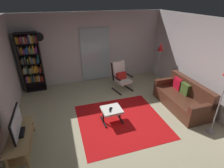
% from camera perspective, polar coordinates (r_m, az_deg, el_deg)
% --- Properties ---
extents(ground_plane, '(7.02, 7.02, 0.00)m').
position_cam_1_polar(ground_plane, '(4.89, 1.64, -12.40)').
color(ground_plane, '#B6AD8A').
extents(wall_back, '(5.60, 0.06, 2.60)m').
position_cam_1_polar(wall_back, '(6.84, -6.30, 11.44)').
color(wall_back, silver).
rests_on(wall_back, ground).
extents(wall_right, '(0.06, 6.00, 2.60)m').
position_cam_1_polar(wall_right, '(5.63, 28.89, 4.84)').
color(wall_right, silver).
rests_on(wall_right, ground).
extents(glass_door_panel, '(1.10, 0.01, 2.00)m').
position_cam_1_polar(glass_door_panel, '(6.86, -5.36, 9.36)').
color(glass_door_panel, silver).
extents(area_rug, '(2.27, 2.18, 0.01)m').
position_cam_1_polar(area_rug, '(4.95, 2.97, -11.80)').
color(area_rug, red).
rests_on(area_rug, ground).
extents(tv_stand, '(0.44, 1.29, 0.47)m').
position_cam_1_polar(tv_stand, '(4.42, -27.30, -15.78)').
color(tv_stand, tan).
rests_on(tv_stand, ground).
extents(television, '(0.20, 0.87, 0.53)m').
position_cam_1_polar(television, '(4.19, -28.41, -11.43)').
color(television, black).
rests_on(television, tv_stand).
extents(bookshelf_near_tv, '(0.68, 0.30, 2.04)m').
position_cam_1_polar(bookshelf_near_tv, '(6.62, -24.70, 6.64)').
color(bookshelf_near_tv, black).
rests_on(bookshelf_near_tv, ground).
extents(leather_sofa, '(0.80, 1.81, 0.84)m').
position_cam_1_polar(leather_sofa, '(5.76, 21.73, -4.22)').
color(leather_sofa, '#532C1E').
rests_on(leather_sofa, ground).
extents(lounge_armchair, '(0.71, 0.77, 1.02)m').
position_cam_1_polar(lounge_armchair, '(6.29, 2.90, 2.76)').
color(lounge_armchair, black).
rests_on(lounge_armchair, ground).
extents(ottoman, '(0.54, 0.50, 0.39)m').
position_cam_1_polar(ottoman, '(4.77, -0.11, -8.73)').
color(ottoman, white).
rests_on(ottoman, ground).
extents(tv_remote, '(0.09, 0.15, 0.02)m').
position_cam_1_polar(tv_remote, '(4.66, -0.53, -8.54)').
color(tv_remote, black).
rests_on(tv_remote, ottoman).
extents(cell_phone, '(0.13, 0.15, 0.01)m').
position_cam_1_polar(cell_phone, '(4.73, -0.45, -8.03)').
color(cell_phone, black).
rests_on(cell_phone, ottoman).
extents(floor_lamp_by_shelf, '(0.22, 0.22, 1.57)m').
position_cam_1_polar(floor_lamp_by_shelf, '(6.73, 15.37, 10.43)').
color(floor_lamp_by_shelf, '#A5A5AD').
rests_on(floor_lamp_by_shelf, ground).
extents(wall_clock, '(0.29, 0.03, 0.29)m').
position_cam_1_polar(wall_clock, '(6.54, -22.48, 13.90)').
color(wall_clock, silver).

